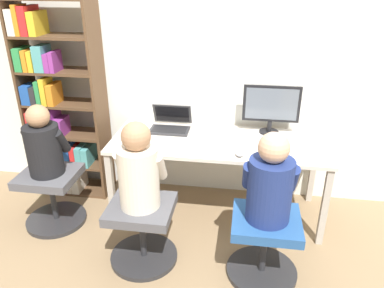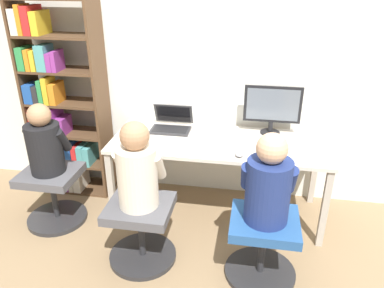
% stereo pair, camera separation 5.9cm
% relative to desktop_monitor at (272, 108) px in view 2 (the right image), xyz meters
% --- Properties ---
extents(ground_plane, '(14.00, 14.00, 0.00)m').
position_rel_desktop_monitor_xyz_m(ground_plane, '(-0.43, -0.59, -0.95)').
color(ground_plane, '#846B4C').
extents(wall_back, '(10.00, 0.05, 2.60)m').
position_rel_desktop_monitor_xyz_m(wall_back, '(-0.43, 0.18, 0.35)').
color(wall_back, silver).
rests_on(wall_back, ground_plane).
extents(desk, '(1.81, 0.71, 0.71)m').
position_rel_desktop_monitor_xyz_m(desk, '(-0.43, -0.24, -0.30)').
color(desk, beige).
rests_on(desk, ground_plane).
extents(desktop_monitor, '(0.49, 0.17, 0.43)m').
position_rel_desktop_monitor_xyz_m(desktop_monitor, '(0.00, 0.00, 0.00)').
color(desktop_monitor, black).
rests_on(desktop_monitor, desk).
extents(laptop, '(0.35, 0.29, 0.21)m').
position_rel_desktop_monitor_xyz_m(laptop, '(-0.88, -0.06, -0.19)').
color(laptop, '#2D2D30').
rests_on(laptop, desk).
extents(keyboard, '(0.42, 0.17, 0.03)m').
position_rel_desktop_monitor_xyz_m(keyboard, '(0.03, -0.47, -0.22)').
color(keyboard, silver).
rests_on(keyboard, desk).
extents(computer_mouse_by_keyboard, '(0.07, 0.11, 0.04)m').
position_rel_desktop_monitor_xyz_m(computer_mouse_by_keyboard, '(-0.24, -0.49, -0.22)').
color(computer_mouse_by_keyboard, '#99999E').
rests_on(computer_mouse_by_keyboard, desk).
extents(office_chair_left, '(0.51, 0.51, 0.49)m').
position_rel_desktop_monitor_xyz_m(office_chair_left, '(-0.03, -0.97, -0.67)').
color(office_chair_left, '#262628').
rests_on(office_chair_left, ground_plane).
extents(office_chair_right, '(0.51, 0.51, 0.49)m').
position_rel_desktop_monitor_xyz_m(office_chair_right, '(-0.92, -0.94, -0.67)').
color(office_chair_right, '#262628').
rests_on(office_chair_right, ground_plane).
extents(person_at_monitor, '(0.36, 0.31, 0.63)m').
position_rel_desktop_monitor_xyz_m(person_at_monitor, '(-0.03, -0.96, -0.18)').
color(person_at_monitor, navy).
rests_on(person_at_monitor, office_chair_left).
extents(person_at_laptop, '(0.35, 0.30, 0.64)m').
position_rel_desktop_monitor_xyz_m(person_at_laptop, '(-0.92, -0.94, -0.18)').
color(person_at_laptop, beige).
rests_on(person_at_laptop, office_chair_right).
extents(bookshelf, '(0.73, 0.31, 1.83)m').
position_rel_desktop_monitor_xyz_m(bookshelf, '(-1.95, -0.08, -0.12)').
color(bookshelf, '#513823').
rests_on(bookshelf, ground_plane).
extents(office_chair_side, '(0.51, 0.51, 0.49)m').
position_rel_desktop_monitor_xyz_m(office_chair_side, '(-1.81, -0.60, -0.67)').
color(office_chair_side, '#262628').
rests_on(office_chair_side, ground_plane).
extents(person_near_shelf, '(0.34, 0.29, 0.59)m').
position_rel_desktop_monitor_xyz_m(person_near_shelf, '(-1.81, -0.60, -0.20)').
color(person_near_shelf, black).
rests_on(person_near_shelf, office_chair_side).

